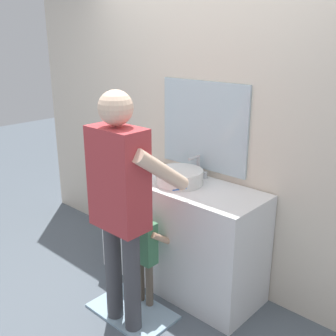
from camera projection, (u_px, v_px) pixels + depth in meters
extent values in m
plane|color=slate|center=(155.00, 297.00, 3.23)|extent=(14.00, 14.00, 0.00)
cube|color=beige|center=(208.00, 120.00, 3.24)|extent=(4.40, 0.08, 2.70)
cube|color=silver|center=(203.00, 126.00, 3.21)|extent=(0.83, 0.02, 0.71)
cube|color=white|center=(180.00, 234.00, 3.30)|extent=(1.38, 0.54, 0.90)
cylinder|color=silver|center=(179.00, 177.00, 3.12)|extent=(0.37, 0.37, 0.11)
cylinder|color=beige|center=(179.00, 176.00, 3.12)|extent=(0.30, 0.30, 0.09)
cylinder|color=#B7BABF|center=(198.00, 166.00, 3.28)|extent=(0.03, 0.03, 0.18)
cylinder|color=#B7BABF|center=(194.00, 158.00, 3.21)|extent=(0.02, 0.12, 0.02)
cylinder|color=#B7BABF|center=(192.00, 171.00, 3.34)|extent=(0.04, 0.04, 0.05)
cylinder|color=#B7BABF|center=(205.00, 175.00, 3.25)|extent=(0.04, 0.04, 0.05)
cylinder|color=#4C8EB2|center=(147.00, 167.00, 3.39)|extent=(0.07, 0.07, 0.09)
cylinder|color=orange|center=(148.00, 160.00, 3.38)|extent=(0.03, 0.01, 0.17)
cube|color=white|center=(148.00, 149.00, 3.35)|extent=(0.01, 0.02, 0.02)
cube|color=#99B7CC|center=(132.00, 311.00, 3.05)|extent=(0.64, 0.40, 0.02)
cylinder|color=#6B5B4C|center=(141.00, 281.00, 3.12)|extent=(0.06, 0.06, 0.38)
cylinder|color=#6B5B4C|center=(149.00, 285.00, 3.06)|extent=(0.06, 0.06, 0.38)
cube|color=#427F56|center=(144.00, 242.00, 2.98)|extent=(0.19, 0.11, 0.33)
sphere|color=#D8A884|center=(144.00, 214.00, 2.91)|extent=(0.11, 0.11, 0.11)
cylinder|color=#D8A884|center=(143.00, 230.00, 3.10)|extent=(0.05, 0.23, 0.18)
cylinder|color=#D8A884|center=(162.00, 239.00, 2.97)|extent=(0.05, 0.23, 0.18)
cylinder|color=#47474C|center=(114.00, 271.00, 2.89)|extent=(0.12, 0.12, 0.78)
cylinder|color=#47474C|center=(132.00, 282.00, 2.76)|extent=(0.12, 0.12, 0.78)
cube|color=#B7383D|center=(119.00, 179.00, 2.59)|extent=(0.39, 0.22, 0.68)
sphere|color=beige|center=(116.00, 108.00, 2.45)|extent=(0.22, 0.22, 0.22)
cylinder|color=beige|center=(118.00, 158.00, 2.84)|extent=(0.09, 0.47, 0.37)
cylinder|color=beige|center=(162.00, 171.00, 2.56)|extent=(0.09, 0.47, 0.37)
cylinder|color=blue|center=(180.00, 189.00, 2.74)|extent=(0.01, 0.14, 0.03)
cube|color=white|center=(187.00, 185.00, 2.79)|extent=(0.01, 0.02, 0.02)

